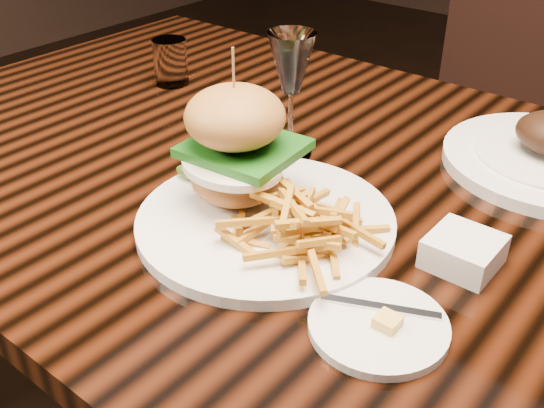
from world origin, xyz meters
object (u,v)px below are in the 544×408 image
Objects in this scene: burger_plate at (259,185)px; wine_glass at (291,67)px; dining_table at (343,234)px; chair_far at (507,111)px.

burger_plate is 1.73× the size of wine_glass.
burger_plate is at bearing -105.42° from dining_table.
dining_table is 0.19m from burger_plate.
wine_glass is at bearing 123.12° from burger_plate.
burger_plate is 0.20m from wine_glass.
chair_far is (-0.08, 0.89, -0.13)m from dining_table.
dining_table is 1.68× the size of chair_far.
burger_plate is at bearing -89.31° from chair_far.
wine_glass is (-0.12, 0.03, 0.21)m from dining_table.
chair_far reaches higher than dining_table.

